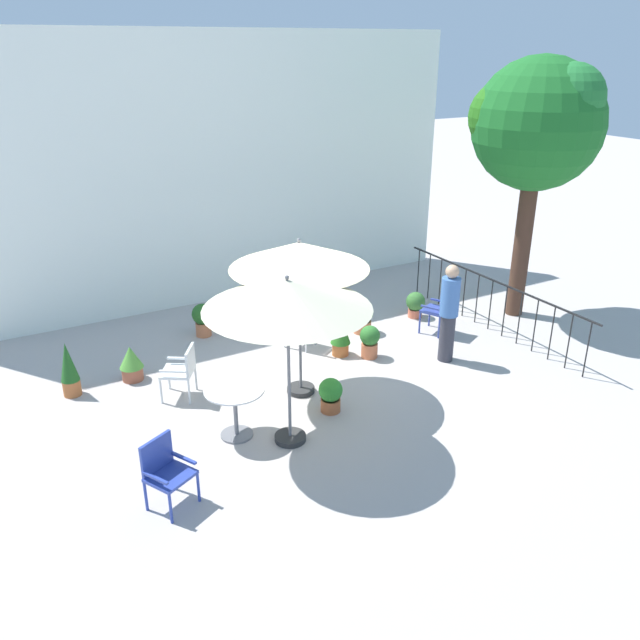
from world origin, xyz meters
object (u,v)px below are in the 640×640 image
at_px(patio_umbrella_0, 287,296).
at_px(patio_chair_3, 298,320).
at_px(patio_chair_1, 182,368).
at_px(potted_plant_4, 415,304).
at_px(potted_plant_2, 203,318).
at_px(potted_plant_5, 69,369).
at_px(potted_plant_0, 131,362).
at_px(shade_tree, 538,125).
at_px(patio_umbrella_1, 299,257).
at_px(patio_chair_0, 165,468).
at_px(cafe_table_0, 235,403).
at_px(patio_chair_4, 267,304).
at_px(potted_plant_6, 370,340).
at_px(patio_chair_2, 439,307).
at_px(potted_plant_7, 362,317).
at_px(potted_plant_3, 331,394).
at_px(potted_plant_1, 341,334).
at_px(standing_person, 449,312).

xyz_separation_m(patio_umbrella_0, patio_chair_3, (1.48, 2.58, -1.61)).
xyz_separation_m(patio_chair_1, potted_plant_4, (5.09, 0.80, -0.21)).
relative_size(patio_chair_1, potted_plant_2, 1.32).
xyz_separation_m(potted_plant_2, potted_plant_5, (-2.58, -1.12, 0.10)).
bearing_deg(potted_plant_0, shade_tree, -7.24).
relative_size(patio_umbrella_1, potted_plant_2, 3.96).
bearing_deg(potted_plant_4, patio_umbrella_0, -147.26).
bearing_deg(patio_chair_0, shade_tree, 16.43).
distance_m(cafe_table_0, patio_chair_4, 3.65).
bearing_deg(patio_chair_0, cafe_table_0, 36.66).
xyz_separation_m(shade_tree, potted_plant_6, (-3.73, -0.25, -3.40)).
relative_size(patio_chair_1, potted_plant_0, 1.40).
distance_m(cafe_table_0, patio_chair_2, 4.90).
xyz_separation_m(potted_plant_0, potted_plant_6, (3.85, -1.21, 0.01)).
bearing_deg(potted_plant_7, potted_plant_3, -132.09).
bearing_deg(potted_plant_5, potted_plant_4, -0.98).
relative_size(patio_umbrella_0, potted_plant_1, 3.21).
height_order(patio_chair_4, standing_person, standing_person).
relative_size(patio_chair_1, potted_plant_6, 1.42).
distance_m(patio_chair_2, patio_chair_3, 2.72).
distance_m(shade_tree, potted_plant_5, 9.18).
bearing_deg(potted_plant_1, potted_plant_4, 18.52).
distance_m(patio_umbrella_0, patio_umbrella_1, 1.37).
distance_m(cafe_table_0, potted_plant_4, 5.29).
relative_size(cafe_table_0, potted_plant_5, 0.93).
distance_m(potted_plant_0, potted_plant_1, 3.56).
bearing_deg(potted_plant_0, potted_plant_2, 33.91).
xyz_separation_m(patio_umbrella_1, potted_plant_3, (0.12, -0.74, -1.96)).
relative_size(patio_chair_4, potted_plant_1, 1.25).
distance_m(potted_plant_2, standing_person, 4.54).
bearing_deg(potted_plant_0, potted_plant_1, -14.38).
height_order(patio_umbrella_0, patio_chair_1, patio_umbrella_0).
bearing_deg(potted_plant_4, patio_chair_2, -96.68).
bearing_deg(potted_plant_0, potted_plant_5, -178.00).
relative_size(patio_umbrella_0, patio_chair_4, 2.57).
bearing_deg(potted_plant_4, potted_plant_6, -149.45).
height_order(patio_chair_4, potted_plant_3, patio_chair_4).
bearing_deg(patio_chair_3, potted_plant_3, -105.28).
height_order(patio_umbrella_0, potted_plant_3, patio_umbrella_0).
height_order(patio_chair_0, potted_plant_1, patio_chair_0).
distance_m(potted_plant_5, standing_person, 6.22).
height_order(cafe_table_0, potted_plant_0, cafe_table_0).
distance_m(patio_chair_2, potted_plant_2, 4.45).
xyz_separation_m(patio_chair_2, potted_plant_4, (0.10, 0.85, -0.25)).
xyz_separation_m(patio_chair_0, potted_plant_7, (4.74, 3.06, -0.18)).
bearing_deg(potted_plant_3, potted_plant_2, 101.49).
relative_size(patio_umbrella_1, standing_person, 1.45).
height_order(patio_chair_0, potted_plant_2, patio_chair_0).
bearing_deg(potted_plant_1, patio_chair_0, -147.85).
relative_size(shade_tree, patio_chair_2, 5.26).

